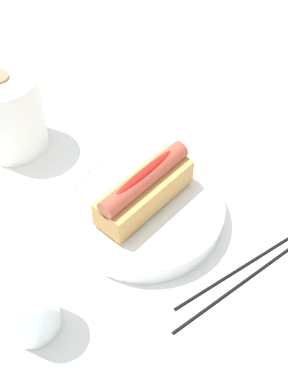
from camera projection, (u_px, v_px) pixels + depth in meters
ground_plane at (151, 211)px, 0.79m from camera, size 2.40×2.40×0.00m
serving_bowl at (144, 209)px, 0.77m from camera, size 0.23×0.23×0.04m
hotdog_front at (144, 188)px, 0.73m from camera, size 0.15×0.06×0.06m
water_glass at (30, 308)px, 0.64m from camera, size 0.07×0.07×0.09m
paper_towel_roll at (7, 112)px, 0.83m from camera, size 0.11×0.11×0.13m
chopstick_near at (243, 265)px, 0.73m from camera, size 0.21×0.07×0.01m
chopstick_far at (238, 285)px, 0.71m from camera, size 0.22×0.06×0.01m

